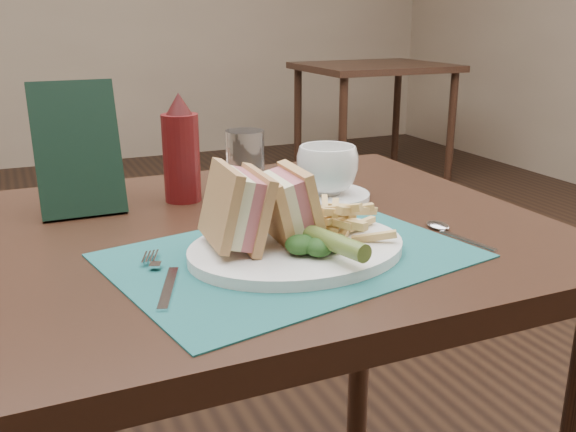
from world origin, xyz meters
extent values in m
plane|color=gray|center=(0.00, 3.50, 0.00)|extent=(6.00, 0.00, 6.00)
cube|color=#1A5554|center=(0.00, -0.64, 0.75)|extent=(0.51, 0.41, 0.00)
cylinder|color=#4D6426|center=(0.03, -0.71, 0.79)|extent=(0.05, 0.12, 0.03)
cylinder|color=white|center=(0.18, -0.41, 0.76)|extent=(0.17, 0.17, 0.01)
imported|color=white|center=(0.18, -0.41, 0.80)|extent=(0.14, 0.14, 0.08)
cylinder|color=white|center=(0.03, -0.41, 0.81)|extent=(0.06, 0.06, 0.13)
cube|color=black|center=(-0.23, -0.32, 0.86)|extent=(0.13, 0.08, 0.21)
camera|label=1|loc=(-0.33, -1.38, 1.06)|focal=40.00mm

